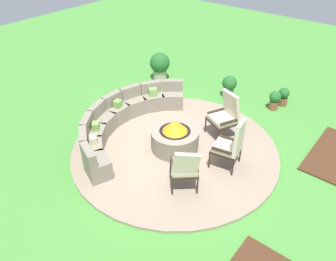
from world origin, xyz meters
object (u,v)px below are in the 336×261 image
object	(u,v)px
fire_pit	(175,137)
lounge_chair_back_left	(226,114)
curved_stone_bench	(122,120)
potted_plant_3	(229,85)
potted_plant_1	(160,65)
lounge_chair_front_right	(231,144)
potted_plant_0	(275,99)
potted_plant_2	(283,96)
lounge_chair_front_left	(185,167)

from	to	relation	value
fire_pit	lounge_chair_back_left	distance (m)	1.34
lounge_chair_back_left	curved_stone_bench	bearing A→B (deg)	59.71
curved_stone_bench	potted_plant_3	xyz separation A→B (m)	(3.24, -1.11, 0.02)
curved_stone_bench	potted_plant_1	size ratio (longest dim) A/B	4.30
lounge_chair_front_right	potted_plant_3	bearing A→B (deg)	19.40
potted_plant_0	potted_plant_3	distance (m)	1.35
potted_plant_3	fire_pit	bearing A→B (deg)	-173.57
potted_plant_3	lounge_chair_back_left	bearing A→B (deg)	-152.92
potted_plant_0	lounge_chair_front_right	bearing A→B (deg)	-174.23
potted_plant_0	potted_plant_2	bearing A→B (deg)	-13.98
fire_pit	potted_plant_0	size ratio (longest dim) A/B	2.01
curved_stone_bench	potted_plant_0	size ratio (longest dim) A/B	7.00
potted_plant_0	potted_plant_2	world-z (taller)	potted_plant_0
lounge_chair_back_left	potted_plant_3	world-z (taller)	lounge_chair_back_left
potted_plant_1	potted_plant_3	xyz separation A→B (m)	(0.39, -2.31, -0.12)
curved_stone_bench	lounge_chair_front_left	distance (m)	2.49
curved_stone_bench	potted_plant_1	distance (m)	3.09
lounge_chair_front_right	potted_plant_1	distance (m)	4.61
potted_plant_2	fire_pit	bearing A→B (deg)	162.81
potted_plant_3	lounge_chair_front_left	bearing A→B (deg)	-161.89
potted_plant_1	potted_plant_3	size ratio (longest dim) A/B	1.37
lounge_chair_front_left	potted_plant_2	bearing A→B (deg)	45.74
potted_plant_1	potted_plant_2	world-z (taller)	potted_plant_1
potted_plant_0	lounge_chair_front_left	bearing A→B (deg)	179.14
potted_plant_3	curved_stone_bench	bearing A→B (deg)	161.04
curved_stone_bench	lounge_chair_front_right	distance (m)	2.80
potted_plant_0	potted_plant_3	bearing A→B (deg)	96.89
curved_stone_bench	potted_plant_2	bearing A→B (deg)	-33.96
lounge_chair_front_left	potted_plant_0	xyz separation A→B (m)	(4.06, -0.06, -0.29)
fire_pit	curved_stone_bench	bearing A→B (deg)	99.52
lounge_chair_back_left	lounge_chair_front_left	bearing A→B (deg)	124.47
lounge_chair_front_right	potted_plant_2	size ratio (longest dim) A/B	2.23
lounge_chair_front_left	potted_plant_2	distance (m)	4.45
lounge_chair_back_left	potted_plant_2	bearing A→B (deg)	-76.75
curved_stone_bench	lounge_chair_back_left	xyz separation A→B (m)	(1.41, -2.05, 0.28)
curved_stone_bench	lounge_chair_front_left	size ratio (longest dim) A/B	3.68
fire_pit	lounge_chair_front_left	bearing A→B (deg)	-133.94
lounge_chair_front_left	potted_plant_1	bearing A→B (deg)	93.34
lounge_chair_back_left	potted_plant_2	xyz separation A→B (m)	(2.36, -0.50, -0.36)
potted_plant_0	potted_plant_1	world-z (taller)	potted_plant_1
fire_pit	lounge_chair_front_right	bearing A→B (deg)	-80.32
fire_pit	lounge_chair_back_left	world-z (taller)	lounge_chair_back_left
fire_pit	curved_stone_bench	size ratio (longest dim) A/B	0.29
curved_stone_bench	fire_pit	bearing A→B (deg)	-80.48
lounge_chair_front_left	potted_plant_2	world-z (taller)	lounge_chair_front_left
lounge_chair_front_left	potted_plant_1	world-z (taller)	lounge_chair_front_left
curved_stone_bench	potted_plant_0	xyz separation A→B (m)	(3.40, -2.45, -0.05)
curved_stone_bench	lounge_chair_front_left	bearing A→B (deg)	-105.46
potted_plant_2	curved_stone_bench	bearing A→B (deg)	146.04
curved_stone_bench	lounge_chair_back_left	size ratio (longest dim) A/B	3.35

